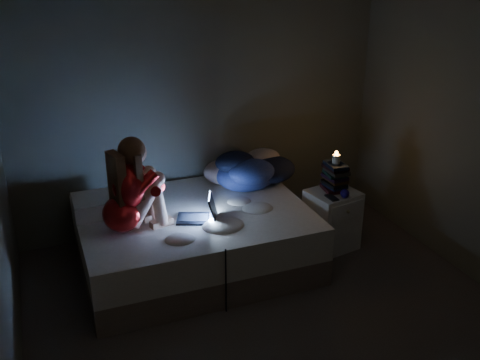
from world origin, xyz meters
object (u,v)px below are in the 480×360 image
woman (120,188)px  laptop (196,207)px  candle (336,159)px  phone (329,197)px  bed (195,239)px  nightstand (332,220)px

woman → laptop: woman is taller
candle → phone: size_ratio=0.57×
laptop → candle: size_ratio=4.05×
bed → woman: woman is taller
laptop → phone: 1.21m
nightstand → candle: bearing=47.2°
bed → phone: size_ratio=13.71×
woman → phone: size_ratio=5.52×
woman → phone: bearing=-17.2°
laptop → nightstand: size_ratio=0.58×
woman → nightstand: bearing=-14.2°
candle → phone: 0.35m
woman → laptop: 0.66m
woman → laptop: bearing=-14.4°
laptop → nightstand: 1.35m
candle → nightstand: bearing=-122.5°
woman → bed: bearing=-0.4°
candle → bed: bearing=175.3°
bed → candle: 1.44m
woman → nightstand: (1.90, 0.02, -0.63)m
phone → candle: bearing=54.2°
laptop → woman: bearing=-158.3°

